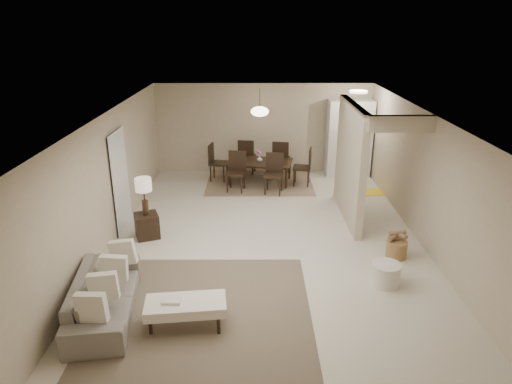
{
  "coord_description": "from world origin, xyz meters",
  "views": [
    {
      "loc": [
        -0.24,
        -8.1,
        4.08
      ],
      "look_at": [
        -0.22,
        -0.03,
        1.05
      ],
      "focal_mm": 32.0,
      "sensor_mm": 36.0,
      "label": 1
    }
  ],
  "objects_px": {
    "sofa": "(104,296)",
    "ottoman_bench": "(186,306)",
    "pantry_cabinet": "(349,138)",
    "dining_table": "(260,172)",
    "round_pouf": "(386,274)",
    "side_table": "(147,226)",
    "wicker_basket": "(396,249)"
  },
  "relations": [
    {
      "from": "sofa",
      "to": "ottoman_bench",
      "type": "xyz_separation_m",
      "value": [
        1.24,
        -0.3,
        0.02
      ]
    },
    {
      "from": "sofa",
      "to": "ottoman_bench",
      "type": "bearing_deg",
      "value": -111.14
    },
    {
      "from": "sofa",
      "to": "pantry_cabinet",
      "type": "bearing_deg",
      "value": -43.88
    },
    {
      "from": "dining_table",
      "to": "sofa",
      "type": "bearing_deg",
      "value": -101.38
    },
    {
      "from": "pantry_cabinet",
      "to": "ottoman_bench",
      "type": "relative_size",
      "value": 1.78
    },
    {
      "from": "sofa",
      "to": "round_pouf",
      "type": "bearing_deg",
      "value": -87.32
    },
    {
      "from": "pantry_cabinet",
      "to": "dining_table",
      "type": "xyz_separation_m",
      "value": [
        -2.46,
        -0.66,
        -0.75
      ]
    },
    {
      "from": "side_table",
      "to": "round_pouf",
      "type": "xyz_separation_m",
      "value": [
        4.31,
        -1.79,
        -0.06
      ]
    },
    {
      "from": "ottoman_bench",
      "to": "side_table",
      "type": "relative_size",
      "value": 2.42
    },
    {
      "from": "side_table",
      "to": "dining_table",
      "type": "xyz_separation_m",
      "value": [
        2.29,
        3.28,
        0.05
      ]
    },
    {
      "from": "side_table",
      "to": "round_pouf",
      "type": "distance_m",
      "value": 4.66
    },
    {
      "from": "ottoman_bench",
      "to": "wicker_basket",
      "type": "height_order",
      "value": "ottoman_bench"
    },
    {
      "from": "dining_table",
      "to": "round_pouf",
      "type": "bearing_deg",
      "value": -57.9
    },
    {
      "from": "sofa",
      "to": "ottoman_bench",
      "type": "relative_size",
      "value": 1.77
    },
    {
      "from": "ottoman_bench",
      "to": "dining_table",
      "type": "xyz_separation_m",
      "value": [
        1.1,
        6.15,
        -0.03
      ]
    },
    {
      "from": "pantry_cabinet",
      "to": "dining_table",
      "type": "distance_m",
      "value": 2.66
    },
    {
      "from": "pantry_cabinet",
      "to": "ottoman_bench",
      "type": "xyz_separation_m",
      "value": [
        -3.56,
        -6.82,
        -0.73
      ]
    },
    {
      "from": "ottoman_bench",
      "to": "round_pouf",
      "type": "relative_size",
      "value": 2.46
    },
    {
      "from": "ottoman_bench",
      "to": "dining_table",
      "type": "height_order",
      "value": "dining_table"
    },
    {
      "from": "round_pouf",
      "to": "wicker_basket",
      "type": "bearing_deg",
      "value": 64.0
    },
    {
      "from": "ottoman_bench",
      "to": "dining_table",
      "type": "relative_size",
      "value": 0.7
    },
    {
      "from": "side_table",
      "to": "wicker_basket",
      "type": "distance_m",
      "value": 4.84
    },
    {
      "from": "side_table",
      "to": "ottoman_bench",
      "type": "bearing_deg",
      "value": -67.53
    },
    {
      "from": "side_table",
      "to": "dining_table",
      "type": "relative_size",
      "value": 0.29
    },
    {
      "from": "ottoman_bench",
      "to": "wicker_basket",
      "type": "relative_size",
      "value": 3.15
    },
    {
      "from": "wicker_basket",
      "to": "ottoman_bench",
      "type": "bearing_deg",
      "value": -150.63
    },
    {
      "from": "pantry_cabinet",
      "to": "dining_table",
      "type": "height_order",
      "value": "pantry_cabinet"
    },
    {
      "from": "pantry_cabinet",
      "to": "side_table",
      "type": "height_order",
      "value": "pantry_cabinet"
    },
    {
      "from": "dining_table",
      "to": "ottoman_bench",
      "type": "bearing_deg",
      "value": -89.75
    },
    {
      "from": "sofa",
      "to": "dining_table",
      "type": "bearing_deg",
      "value": -29.26
    },
    {
      "from": "wicker_basket",
      "to": "dining_table",
      "type": "xyz_separation_m",
      "value": [
        -2.47,
        4.14,
        0.14
      ]
    },
    {
      "from": "side_table",
      "to": "round_pouf",
      "type": "bearing_deg",
      "value": -22.54
    }
  ]
}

